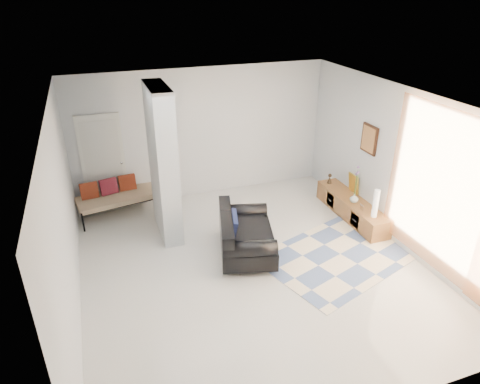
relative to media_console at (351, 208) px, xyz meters
name	(u,v)px	position (x,y,z in m)	size (l,w,h in m)	color
floor	(251,266)	(-2.52, -0.90, -0.20)	(6.00, 6.00, 0.00)	silver
ceiling	(254,103)	(-2.52, -0.90, 2.60)	(6.00, 6.00, 0.00)	white
wall_back	(202,134)	(-2.52, 2.10, 1.20)	(6.00, 6.00, 0.00)	silver
wall_front	(365,322)	(-2.52, -3.90, 1.20)	(6.00, 6.00, 0.00)	silver
wall_left	(64,222)	(-5.27, -0.90, 1.20)	(6.00, 6.00, 0.00)	silver
wall_right	(399,168)	(0.23, -0.90, 1.20)	(6.00, 6.00, 0.00)	silver
partition_column	(163,164)	(-3.62, 0.70, 1.20)	(0.35, 1.20, 2.80)	#B9BFC1
hallway_door	(103,163)	(-4.62, 2.06, 0.82)	(0.85, 0.06, 2.04)	silver
curtain	(445,194)	(0.15, -2.05, 1.25)	(2.55, 2.55, 0.00)	#FF8C43
wall_art	(369,139)	(0.20, 0.00, 1.45)	(0.04, 0.45, 0.55)	#3D1E10
media_console	(351,208)	(0.00, 0.00, 0.00)	(0.45, 2.05, 0.80)	brown
loveseat	(243,235)	(-2.52, -0.47, 0.15)	(1.27, 1.72, 0.76)	silver
daybed	(117,195)	(-4.45, 1.72, 0.22)	(1.76, 1.00, 0.77)	black
area_rug	(340,254)	(-0.92, -1.12, -0.20)	(2.72, 1.81, 0.01)	beige
cylinder_lamp	(376,203)	(-0.02, -0.74, 0.47)	(0.10, 0.10, 0.54)	white
bronze_figurine	(330,179)	(-0.05, 0.83, 0.30)	(0.11, 0.11, 0.22)	#332316
vase	(354,198)	(-0.05, -0.12, 0.28)	(0.17, 0.17, 0.18)	silver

